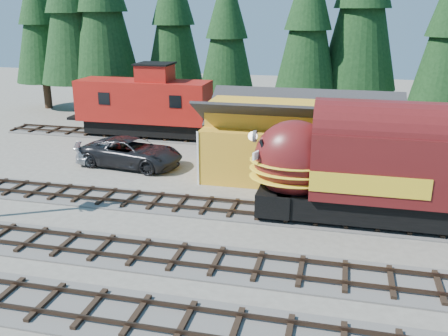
% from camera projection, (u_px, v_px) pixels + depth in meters
% --- Properties ---
extents(ground, '(120.00, 120.00, 0.00)m').
position_uv_depth(ground, '(278.00, 249.00, 22.83)').
color(ground, '#6B665B').
rests_on(ground, ground).
extents(track_spur, '(32.00, 3.20, 0.33)m').
position_uv_depth(track_spur, '(188.00, 139.00, 41.69)').
color(track_spur, '#4C4947').
rests_on(track_spur, ground).
extents(depot, '(12.80, 7.00, 5.30)m').
position_uv_depth(depot, '(302.00, 133.00, 31.63)').
color(depot, gold).
rests_on(depot, ground).
extents(conifer_backdrop, '(79.19, 20.49, 16.82)m').
position_uv_depth(conifer_backdrop, '(387.00, 12.00, 41.76)').
color(conifer_backdrop, black).
rests_on(conifer_backdrop, ground).
extents(locomotive, '(17.76, 3.53, 4.83)m').
position_uv_depth(locomotive, '(423.00, 175.00, 24.24)').
color(locomotive, black).
rests_on(locomotive, ground).
extents(caboose, '(11.12, 3.22, 5.78)m').
position_uv_depth(caboose, '(145.00, 104.00, 41.66)').
color(caboose, black).
rests_on(caboose, ground).
extents(pickup_truck_a, '(7.46, 4.19, 1.97)m').
position_uv_depth(pickup_truck_a, '(132.00, 152.00, 34.43)').
color(pickup_truck_a, black).
rests_on(pickup_truck_a, ground).
extents(pickup_truck_b, '(5.70, 4.02, 1.53)m').
position_uv_depth(pickup_truck_b, '(114.00, 153.00, 35.18)').
color(pickup_truck_b, '#AAADB2').
rests_on(pickup_truck_b, ground).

